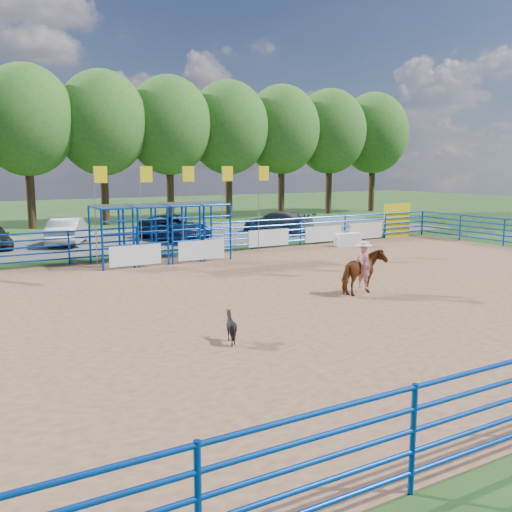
# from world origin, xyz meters

# --- Properties ---
(ground) EXTENTS (120.00, 120.00, 0.00)m
(ground) POSITION_xyz_m (0.00, 0.00, 0.00)
(ground) COLOR #2C4E1F
(ground) RESTS_ON ground
(arena_dirt) EXTENTS (30.00, 20.00, 0.02)m
(arena_dirt) POSITION_xyz_m (0.00, 0.00, 0.01)
(arena_dirt) COLOR #916548
(arena_dirt) RESTS_ON ground
(gravel_strip) EXTENTS (40.00, 10.00, 0.01)m
(gravel_strip) POSITION_xyz_m (0.00, 17.00, 0.01)
(gravel_strip) COLOR slate
(gravel_strip) RESTS_ON ground
(announcer_table) EXTENTS (1.40, 0.85, 0.70)m
(announcer_table) POSITION_xyz_m (7.90, 8.38, 0.37)
(announcer_table) COLOR white
(announcer_table) RESTS_ON arena_dirt
(horse_and_rider) EXTENTS (1.88, 1.18, 2.47)m
(horse_and_rider) POSITION_xyz_m (1.09, -0.77, 0.88)
(horse_and_rider) COLOR brown
(horse_and_rider) RESTS_ON arena_dirt
(calf) EXTENTS (0.88, 0.86, 0.74)m
(calf) POSITION_xyz_m (-5.05, -3.15, 0.39)
(calf) COLOR black
(calf) RESTS_ON arena_dirt
(car_b) EXTENTS (3.20, 4.74, 1.48)m
(car_b) POSITION_xyz_m (-4.61, 16.62, 0.75)
(car_b) COLOR #9B9DA3
(car_b) RESTS_ON gravel_strip
(car_c) EXTENTS (3.14, 5.46, 1.43)m
(car_c) POSITION_xyz_m (1.00, 15.44, 0.73)
(car_c) COLOR black
(car_c) RESTS_ON gravel_strip
(car_d) EXTENTS (3.55, 5.14, 1.38)m
(car_d) POSITION_xyz_m (7.98, 15.43, 0.70)
(car_d) COLOR #59595C
(car_d) RESTS_ON gravel_strip
(perimeter_fence) EXTENTS (30.10, 20.10, 1.50)m
(perimeter_fence) POSITION_xyz_m (0.00, 0.00, 0.75)
(perimeter_fence) COLOR #0737A4
(perimeter_fence) RESTS_ON ground
(chute_assembly) EXTENTS (19.32, 2.41, 4.20)m
(chute_assembly) POSITION_xyz_m (-1.90, 8.84, 1.26)
(chute_assembly) COLOR #0737A4
(chute_assembly) RESTS_ON ground
(treeline) EXTENTS (56.40, 6.40, 11.24)m
(treeline) POSITION_xyz_m (0.00, 26.00, 7.53)
(treeline) COLOR #3F2B19
(treeline) RESTS_ON ground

